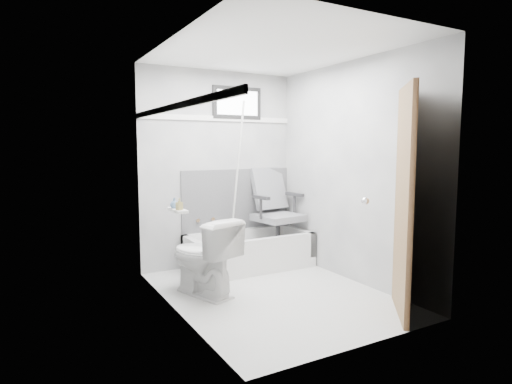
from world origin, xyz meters
TOP-DOWN VIEW (x-y plane):
  - floor at (0.00, 0.00)m, footprint 2.60×2.60m
  - ceiling at (0.00, 0.00)m, footprint 2.60×2.60m
  - wall_back at (0.00, 1.30)m, footprint 2.00×0.02m
  - wall_front at (0.00, -1.30)m, footprint 2.00×0.02m
  - wall_left at (-1.00, 0.00)m, footprint 0.02×2.60m
  - wall_right at (1.00, 0.00)m, footprint 0.02×2.60m
  - bathtub at (0.23, 0.93)m, footprint 1.50×0.70m
  - office_chair at (0.67, 0.97)m, footprint 0.71×0.71m
  - toilet at (-0.62, 0.32)m, footprint 0.66×0.88m
  - door at (0.98, -1.28)m, footprint 0.78×0.78m
  - window at (0.25, 1.29)m, footprint 0.66×0.04m
  - backerboard at (0.25, 1.29)m, footprint 1.50×0.02m
  - trim_back at (0.00, 1.29)m, footprint 2.00×0.02m
  - trim_left at (-0.99, 0.00)m, footprint 0.02×2.60m
  - pole at (0.12, 1.06)m, footprint 0.02×0.43m
  - shelf at (-0.93, 0.16)m, footprint 0.10×0.32m
  - soap_bottle_a at (-0.94, 0.08)m, footprint 0.06×0.06m
  - soap_bottle_b at (-0.94, 0.22)m, footprint 0.09×0.09m
  - faucet at (-0.20, 1.27)m, footprint 0.26×0.10m

SIDE VIEW (x-z plane):
  - floor at x=0.00m, z-range 0.00..0.00m
  - bathtub at x=0.23m, z-range 0.00..0.42m
  - toilet at x=-0.62m, z-range 0.00..0.77m
  - faucet at x=-0.20m, z-range 0.47..0.63m
  - office_chair at x=0.67m, z-range 0.12..1.21m
  - backerboard at x=0.25m, z-range 0.41..1.19m
  - shelf at x=-0.93m, z-range 0.89..0.91m
  - soap_bottle_b at x=-0.94m, z-range 0.91..1.01m
  - soap_bottle_a at x=-0.94m, z-range 0.91..1.02m
  - door at x=0.98m, z-range 0.00..2.00m
  - pole at x=0.12m, z-range 0.09..2.01m
  - wall_back at x=0.00m, z-range 0.00..2.40m
  - wall_front at x=0.00m, z-range 0.00..2.40m
  - wall_left at x=-1.00m, z-range 0.00..2.40m
  - wall_right at x=1.00m, z-range 0.00..2.40m
  - trim_back at x=0.00m, z-range 1.79..1.85m
  - trim_left at x=-0.99m, z-range 1.79..1.85m
  - window at x=0.25m, z-range 1.82..2.22m
  - ceiling at x=0.00m, z-range 2.40..2.40m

